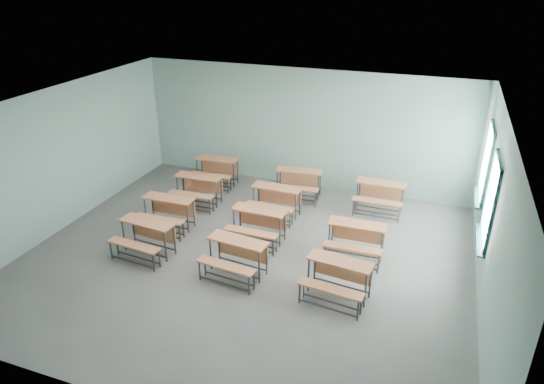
% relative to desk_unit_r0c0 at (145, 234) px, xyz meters
% --- Properties ---
extents(room, '(9.04, 8.04, 3.24)m').
position_rel_desk_unit_r0c0_xyz_m(room, '(2.11, 0.64, 1.10)').
color(room, slate).
rests_on(room, ground).
extents(desk_unit_r0c0, '(1.25, 0.90, 0.74)m').
position_rel_desk_unit_r0c0_xyz_m(desk_unit_r0c0, '(0.00, 0.00, 0.00)').
color(desk_unit_r0c0, '#CD774A').
rests_on(desk_unit_r0c0, ground).
extents(desk_unit_r0c1, '(1.26, 0.91, 0.74)m').
position_rel_desk_unit_r0c0_xyz_m(desk_unit_r0c1, '(2.07, -0.04, 0.00)').
color(desk_unit_r0c1, '#CD774A').
rests_on(desk_unit_r0c1, ground).
extents(desk_unit_r0c2, '(1.26, 0.92, 0.74)m').
position_rel_desk_unit_r0c0_xyz_m(desk_unit_r0c2, '(4.09, -0.08, 0.00)').
color(desk_unit_r0c2, '#CD774A').
rests_on(desk_unit_r0c2, ground).
extents(desk_unit_r1c0, '(1.20, 0.82, 0.74)m').
position_rel_desk_unit_r0c0_xyz_m(desk_unit_r1c0, '(-0.16, 1.14, 0.00)').
color(desk_unit_r1c0, '#CD774A').
rests_on(desk_unit_r1c0, ground).
extents(desk_unit_r1c1, '(1.20, 0.82, 0.74)m').
position_rel_desk_unit_r0c0_xyz_m(desk_unit_r1c1, '(2.00, 1.30, 0.00)').
color(desk_unit_r1c1, '#CD774A').
rests_on(desk_unit_r1c1, ground).
extents(desk_unit_r1c2, '(1.20, 0.82, 0.74)m').
position_rel_desk_unit_r0c0_xyz_m(desk_unit_r1c2, '(4.13, 1.39, 0.00)').
color(desk_unit_r1c2, '#CD774A').
rests_on(desk_unit_r1c2, ground).
extents(desk_unit_r2c0, '(1.20, 0.83, 0.74)m').
position_rel_desk_unit_r0c0_xyz_m(desk_unit_r2c0, '(-0.11, 2.50, 0.00)').
color(desk_unit_r2c0, '#CD774A').
rests_on(desk_unit_r2c0, ground).
extents(desk_unit_r2c1, '(1.20, 0.83, 0.74)m').
position_rel_desk_unit_r0c0_xyz_m(desk_unit_r2c1, '(1.96, 2.55, 0.00)').
color(desk_unit_r2c1, '#CD774A').
rests_on(desk_unit_r2c1, ground).
extents(desk_unit_r3c0, '(1.22, 0.85, 0.74)m').
position_rel_desk_unit_r0c0_xyz_m(desk_unit_r3c0, '(-0.21, 3.78, 0.00)').
color(desk_unit_r3c0, '#CD774A').
rests_on(desk_unit_r3c0, ground).
extents(desk_unit_r3c1, '(1.25, 0.90, 0.74)m').
position_rel_desk_unit_r0c0_xyz_m(desk_unit_r3c1, '(2.17, 3.74, 0.00)').
color(desk_unit_r3c1, '#CD774A').
rests_on(desk_unit_r3c1, ground).
extents(desk_unit_r3c2, '(1.18, 0.80, 0.74)m').
position_rel_desk_unit_r0c0_xyz_m(desk_unit_r3c2, '(4.28, 3.68, 0.00)').
color(desk_unit_r3c2, '#CD774A').
rests_on(desk_unit_r3c2, ground).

